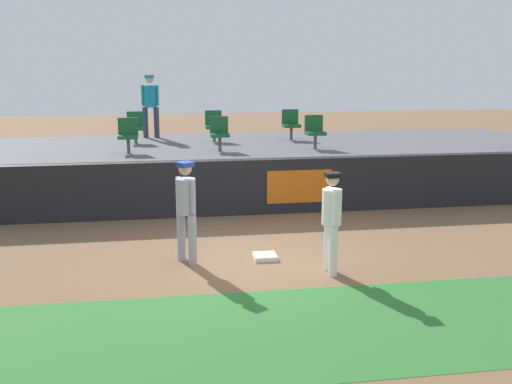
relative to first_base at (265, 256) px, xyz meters
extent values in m
plane|color=brown|center=(-0.26, 0.00, -0.04)|extent=(60.00, 60.00, 0.00)
cube|color=#2D722D|center=(-0.26, -2.92, -0.04)|extent=(18.00, 2.80, 0.01)
cube|color=white|center=(0.00, 0.00, 0.00)|extent=(0.40, 0.40, 0.08)
cylinder|color=white|center=(0.95, -0.73, 0.38)|extent=(0.14, 0.14, 0.83)
cylinder|color=white|center=(0.94, -1.03, 0.38)|extent=(0.14, 0.14, 0.83)
cylinder|color=white|center=(0.95, -0.88, 1.09)|extent=(0.33, 0.33, 0.59)
sphere|color=beige|center=(0.95, -0.88, 1.55)|extent=(0.22, 0.22, 0.22)
cube|color=black|center=(0.95, -0.88, 1.62)|extent=(0.23, 0.23, 0.08)
cylinder|color=white|center=(0.95, -0.69, 1.11)|extent=(0.09, 0.09, 0.55)
cylinder|color=white|center=(0.94, -1.08, 1.11)|extent=(0.09, 0.09, 0.55)
ellipsoid|color=brown|center=(1.04, -0.69, 0.87)|extent=(0.12, 0.20, 0.28)
cylinder|color=#9EA3AD|center=(-1.46, 0.17, 0.40)|extent=(0.15, 0.15, 0.87)
cylinder|color=#9EA3AD|center=(-1.28, -0.09, 0.40)|extent=(0.15, 0.15, 0.87)
cylinder|color=#9EA3AD|center=(-1.37, 0.04, 1.14)|extent=(0.47, 0.47, 0.62)
sphere|color=tan|center=(-1.37, 0.04, 1.62)|extent=(0.23, 0.23, 0.23)
cube|color=#193899|center=(-1.37, 0.04, 1.70)|extent=(0.33, 0.33, 0.08)
cylinder|color=#9EA3AD|center=(-1.49, 0.21, 1.16)|extent=(0.09, 0.09, 0.58)
cylinder|color=#9EA3AD|center=(-1.26, -0.13, 1.16)|extent=(0.09, 0.09, 0.58)
cube|color=black|center=(-0.26, 3.20, 0.59)|extent=(18.00, 0.24, 1.26)
cube|color=orange|center=(1.34, 3.08, 0.59)|extent=(1.50, 0.02, 0.76)
cube|color=#59595E|center=(-0.26, 5.77, 0.59)|extent=(18.00, 4.80, 1.26)
cylinder|color=#4C4C51|center=(-2.41, 6.37, 1.42)|extent=(0.08, 0.08, 0.40)
cube|color=#19592D|center=(-2.41, 6.37, 1.62)|extent=(0.45, 0.44, 0.08)
cube|color=#19592D|center=(-2.41, 6.56, 1.86)|extent=(0.45, 0.06, 0.40)
cylinder|color=#4C4C51|center=(2.09, 4.57, 1.42)|extent=(0.08, 0.08, 0.40)
cube|color=#19592D|center=(2.09, 4.57, 1.62)|extent=(0.47, 0.44, 0.08)
cube|color=#19592D|center=(2.09, 4.76, 1.86)|extent=(0.47, 0.06, 0.40)
cylinder|color=#4C4C51|center=(-0.32, 4.57, 1.42)|extent=(0.08, 0.08, 0.40)
cube|color=#19592D|center=(-0.32, 4.57, 1.62)|extent=(0.45, 0.44, 0.08)
cube|color=#19592D|center=(-0.32, 4.76, 1.86)|extent=(0.45, 0.06, 0.40)
cylinder|color=#4C4C51|center=(-0.30, 6.37, 1.42)|extent=(0.08, 0.08, 0.40)
cube|color=#19592D|center=(-0.30, 6.37, 1.62)|extent=(0.45, 0.44, 0.08)
cube|color=#19592D|center=(-0.30, 6.56, 1.86)|extent=(0.45, 0.06, 0.40)
cylinder|color=#4C4C51|center=(-2.52, 4.57, 1.42)|extent=(0.08, 0.08, 0.40)
cube|color=#19592D|center=(-2.52, 4.57, 1.62)|extent=(0.47, 0.44, 0.08)
cube|color=#19592D|center=(-2.52, 4.76, 1.86)|extent=(0.47, 0.06, 0.40)
cylinder|color=#4C4C51|center=(1.87, 6.37, 1.42)|extent=(0.08, 0.08, 0.40)
cube|color=#19592D|center=(1.87, 6.37, 1.62)|extent=(0.47, 0.44, 0.08)
cube|color=#19592D|center=(1.87, 6.56, 1.86)|extent=(0.47, 0.06, 0.40)
cylinder|color=#33384C|center=(-1.85, 7.52, 1.66)|extent=(0.15, 0.15, 0.87)
cylinder|color=#33384C|center=(-2.16, 7.56, 1.66)|extent=(0.15, 0.15, 0.87)
cylinder|color=teal|center=(-2.01, 7.54, 2.41)|extent=(0.38, 0.38, 0.62)
sphere|color=beige|center=(-2.01, 7.54, 2.89)|extent=(0.23, 0.23, 0.23)
cube|color=teal|center=(-2.01, 7.54, 2.96)|extent=(0.27, 0.27, 0.08)
cylinder|color=teal|center=(-1.80, 7.51, 2.43)|extent=(0.09, 0.09, 0.58)
cylinder|color=teal|center=(-2.21, 7.56, 2.43)|extent=(0.09, 0.09, 0.58)
camera|label=1|loc=(-1.79, -10.09, 3.43)|focal=42.40mm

